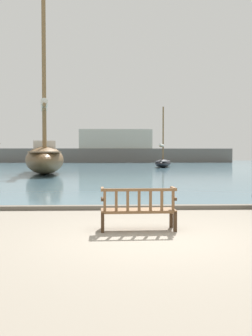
% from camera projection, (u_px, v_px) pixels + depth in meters
% --- Properties ---
extents(ground_plane, '(160.00, 160.00, 0.00)m').
position_uv_depth(ground_plane, '(149.00, 238.00, 7.26)').
color(ground_plane, gray).
extents(harbor_water, '(100.00, 80.00, 0.08)m').
position_uv_depth(harbor_water, '(117.00, 166.00, 51.20)').
color(harbor_water, slate).
rests_on(harbor_water, ground).
extents(quay_edge_kerb, '(40.00, 0.30, 0.12)m').
position_uv_depth(quay_edge_kerb, '(136.00, 207.00, 11.10)').
color(quay_edge_kerb, '#675F54').
rests_on(quay_edge_kerb, ground).
extents(park_bench, '(1.61, 0.57, 0.92)m').
position_uv_depth(park_bench, '(138.00, 209.00, 8.02)').
color(park_bench, '#3D2A19').
rests_on(park_bench, ground).
extents(sailboat_mid_starboard, '(5.00, 12.08, 16.15)m').
position_uv_depth(sailboat_mid_starboard, '(45.00, 155.00, 29.92)').
color(sailboat_mid_starboard, brown).
rests_on(sailboat_mid_starboard, harbor_water).
extents(sailboat_far_port, '(3.21, 6.51, 7.28)m').
position_uv_depth(sailboat_far_port, '(163.00, 162.00, 45.06)').
color(sailboat_far_port, black).
rests_on(sailboat_far_port, harbor_water).
extents(far_breakwater, '(43.93, 2.40, 6.33)m').
position_uv_depth(far_breakwater, '(116.00, 151.00, 70.83)').
color(far_breakwater, '#66605B').
rests_on(far_breakwater, ground).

